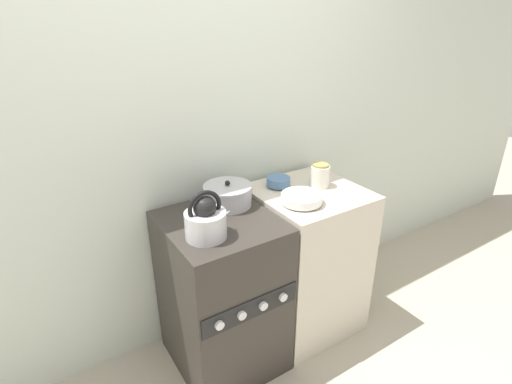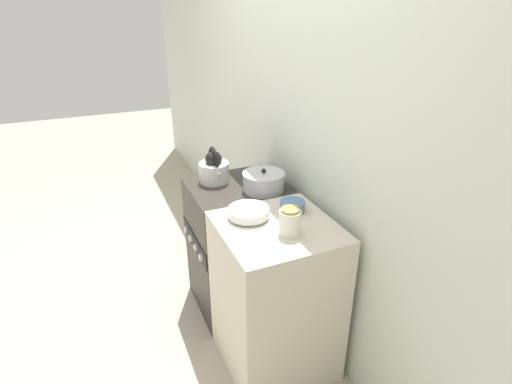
{
  "view_description": "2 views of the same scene",
  "coord_description": "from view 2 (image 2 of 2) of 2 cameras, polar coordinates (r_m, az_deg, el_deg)",
  "views": [
    {
      "loc": [
        -0.79,
        -1.26,
        1.85
      ],
      "look_at": [
        0.21,
        0.28,
        1.01
      ],
      "focal_mm": 28.0,
      "sensor_mm": 36.0,
      "label": 1
    },
    {
      "loc": [
        2.14,
        -0.51,
        1.95
      ],
      "look_at": [
        0.26,
        0.31,
        0.97
      ],
      "focal_mm": 28.0,
      "sensor_mm": 36.0,
      "label": 2
    }
  ],
  "objects": [
    {
      "name": "small_ceramic_bowl",
      "position": [
        2.17,
        5.24,
        -1.92
      ],
      "size": [
        0.14,
        0.14,
        0.06
      ],
      "color": "#4C729E",
      "rests_on": "counter"
    },
    {
      "name": "stove",
      "position": [
        2.73,
        -2.59,
        -7.77
      ],
      "size": [
        0.55,
        0.61,
        0.9
      ],
      "color": "#332D28",
      "rests_on": "ground_plane"
    },
    {
      "name": "cooking_pot",
      "position": [
        2.43,
        1.1,
        1.52
      ],
      "size": [
        0.26,
        0.26,
        0.14
      ],
      "color": "#B2B2B7",
      "rests_on": "stove"
    },
    {
      "name": "kettle",
      "position": [
        2.55,
        -6.01,
        3.31
      ],
      "size": [
        0.23,
        0.19,
        0.23
      ],
      "color": "silver",
      "rests_on": "stove"
    },
    {
      "name": "ground_plane",
      "position": [
        2.94,
        -7.97,
        -16.38
      ],
      "size": [
        12.0,
        12.0,
        0.0
      ],
      "primitive_type": "plane",
      "color": "#B2A893"
    },
    {
      "name": "storage_jar",
      "position": [
        1.94,
        4.88,
        -4.22
      ],
      "size": [
        0.11,
        0.11,
        0.14
      ],
      "color": "silver",
      "rests_on": "counter"
    },
    {
      "name": "enamel_bowl",
      "position": [
        2.09,
        -1.09,
        -2.89
      ],
      "size": [
        0.22,
        0.22,
        0.05
      ],
      "color": "white",
      "rests_on": "counter"
    },
    {
      "name": "wall_back",
      "position": [
        2.54,
        4.87,
        9.38
      ],
      "size": [
        7.0,
        0.06,
        2.5
      ],
      "color": "silver",
      "rests_on": "ground_plane"
    },
    {
      "name": "counter",
      "position": [
        2.3,
        2.83,
        -14.84
      ],
      "size": [
        0.59,
        0.59,
        0.92
      ],
      "color": "beige",
      "rests_on": "ground_plane"
    }
  ]
}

